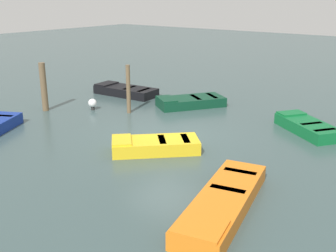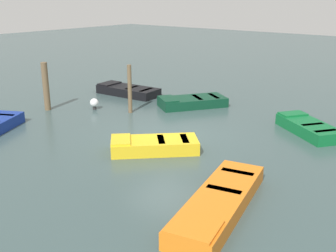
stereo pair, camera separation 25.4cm
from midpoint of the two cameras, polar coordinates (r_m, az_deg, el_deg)
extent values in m
plane|color=#384C4C|center=(14.09, -0.52, -1.36)|extent=(80.00, 80.00, 0.00)
cube|color=#0F602D|center=(15.14, 18.59, -0.14)|extent=(2.77, 2.41, 0.40)
cube|color=orange|center=(15.10, 18.64, 0.37)|extent=(2.31, 1.99, 0.04)
cube|color=#0F602D|center=(15.88, 16.56, 1.76)|extent=(1.03, 1.12, 0.06)
cube|color=#B06E1E|center=(14.93, 19.09, 0.29)|extent=(0.65, 0.80, 0.04)
cube|color=#B06E1E|center=(14.38, 20.75, -0.56)|extent=(0.65, 0.80, 0.04)
cube|color=#0C3823|center=(17.77, 2.82, 3.42)|extent=(2.66, 3.10, 0.40)
cube|color=maroon|center=(17.73, 2.83, 3.86)|extent=(2.19, 2.59, 0.04)
cube|color=#0C3823|center=(17.34, -0.62, 3.86)|extent=(1.31, 1.17, 0.06)
cube|color=maroon|center=(17.80, 3.48, 4.03)|extent=(0.95, 0.72, 0.04)
cube|color=maroon|center=(18.11, 5.79, 4.21)|extent=(0.95, 0.72, 0.04)
cube|color=#A4A49F|center=(16.29, -22.72, 1.31)|extent=(0.83, 0.56, 0.04)
cube|color=gold|center=(12.62, -2.35, -2.76)|extent=(2.68, 2.66, 0.40)
cube|color=#4C3319|center=(12.57, -2.36, -2.16)|extent=(2.22, 2.21, 0.04)
cube|color=gold|center=(12.51, -7.14, -1.96)|extent=(1.11, 1.12, 0.06)
cube|color=#42301E|center=(12.57, -1.45, -1.95)|extent=(0.74, 0.75, 0.04)
cube|color=#42301E|center=(12.66, 1.87, -1.81)|extent=(0.74, 0.75, 0.04)
cube|color=orange|center=(9.39, 7.06, -10.58)|extent=(1.90, 4.07, 0.40)
cube|color=black|center=(9.33, 7.09, -9.82)|extent=(1.55, 3.44, 0.04)
cube|color=orange|center=(8.02, 3.62, -13.96)|extent=(1.13, 1.05, 0.06)
cube|color=black|center=(9.56, 7.65, -8.85)|extent=(0.86, 0.38, 0.04)
cube|color=black|center=(10.50, 9.44, -6.38)|extent=(0.86, 0.38, 0.04)
cube|color=black|center=(19.89, -6.33, 4.92)|extent=(3.21, 1.45, 0.40)
cube|color=gray|center=(19.86, -6.35, 5.31)|extent=(2.73, 1.15, 0.04)
cube|color=black|center=(20.63, -9.00, 5.93)|extent=(0.77, 1.15, 0.06)
cube|color=#776E5D|center=(19.71, -5.82, 5.35)|extent=(0.27, 0.96, 0.04)
cube|color=#776E5D|center=(19.19, -3.81, 5.06)|extent=(0.27, 0.96, 0.04)
cylinder|color=brown|center=(17.71, -17.50, 5.26)|extent=(0.26, 0.26, 2.02)
cylinder|color=brown|center=(16.65, -6.04, 5.17)|extent=(0.17, 0.17, 2.00)
cylinder|color=#262626|center=(17.55, -10.95, 2.45)|extent=(0.16, 0.16, 0.12)
sphere|color=white|center=(17.49, -11.00, 3.21)|extent=(0.36, 0.36, 0.36)
camera|label=1|loc=(0.13, -90.52, -0.17)|focal=43.28mm
camera|label=2|loc=(0.13, 89.48, 0.17)|focal=43.28mm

